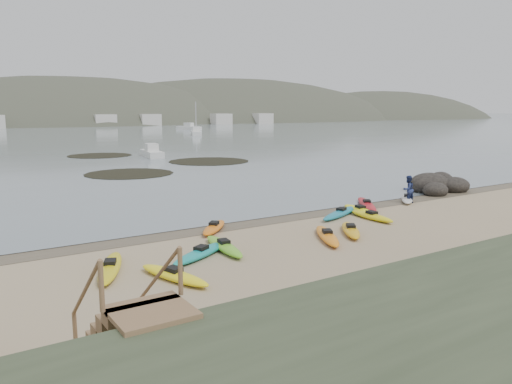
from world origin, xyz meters
TOP-DOWN VIEW (x-y plane):
  - ground at (0.00, 0.00)m, footprint 600.00×600.00m
  - wet_sand at (0.00, -0.30)m, footprint 60.00×60.00m
  - stairs at (-11.00, -11.62)m, footprint 1.50×2.70m
  - kayaks at (0.68, -3.22)m, footprint 22.82×9.47m
  - person_east at (10.54, -1.24)m, footprint 0.86×0.68m
  - rock_cluster at (16.10, 0.76)m, footprint 5.09×3.71m
  - kelp_mats at (5.78, 30.01)m, footprint 19.54×27.13m
  - moored_boats at (-2.86, 81.22)m, footprint 92.25×76.98m
  - far_hills at (39.38, 193.97)m, footprint 550.00×135.00m
  - far_town at (6.00, 145.00)m, footprint 199.00×5.00m

SIDE VIEW (x-z plane):
  - far_hills at x=39.38m, z-range -55.93..24.07m
  - ground at x=0.00m, z-range 0.00..0.00m
  - wet_sand at x=0.00m, z-range 0.00..0.00m
  - kelp_mats at x=5.78m, z-range 0.01..0.05m
  - kayaks at x=0.68m, z-range 0.00..0.34m
  - rock_cluster at x=16.10m, z-range -0.59..1.03m
  - moored_boats at x=-2.86m, z-range -0.11..1.26m
  - person_east at x=10.54m, z-range 0.00..1.75m
  - stairs at x=-11.00m, z-range 0.00..2.10m
  - far_town at x=6.00m, z-range 0.00..4.00m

